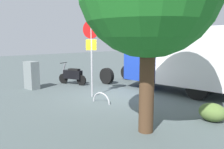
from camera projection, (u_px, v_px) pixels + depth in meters
ground_plane at (110, 96)px, 9.91m from camera, size 60.00×60.00×0.00m
box_truck_near at (195, 58)px, 10.05m from camera, size 8.40×2.66×2.98m
motorcycle at (73, 75)px, 12.38m from camera, size 1.75×0.78×1.20m
stop_sign at (91, 46)px, 9.41m from camera, size 0.71×0.33×3.26m
utility_cabinet at (32, 75)px, 11.22m from camera, size 0.79×0.52×1.38m
bike_rack_hoop at (101, 103)px, 8.76m from camera, size 0.85×0.17×0.85m
shrub_near_sign at (212, 112)px, 6.75m from camera, size 0.81×0.66×0.55m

